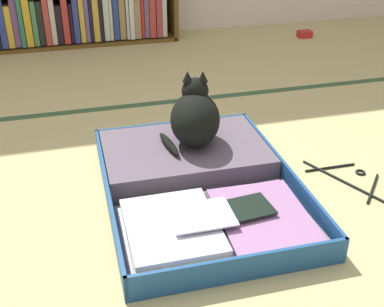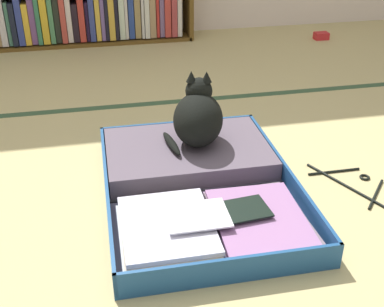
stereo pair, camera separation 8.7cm
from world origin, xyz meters
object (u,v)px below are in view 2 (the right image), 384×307
(black_cat, at_px, (198,117))
(small_red_pouch, at_px, (321,36))
(open_suitcase, at_px, (196,179))
(clothes_hanger, at_px, (353,183))

(black_cat, relative_size, small_red_pouch, 3.11)
(open_suitcase, distance_m, clothes_hanger, 0.61)
(small_red_pouch, bearing_deg, open_suitcase, -126.95)
(black_cat, distance_m, small_red_pouch, 2.01)
(clothes_hanger, relative_size, small_red_pouch, 3.71)
(open_suitcase, distance_m, black_cat, 0.27)
(open_suitcase, xyz_separation_m, clothes_hanger, (0.61, -0.10, -0.03))
(black_cat, bearing_deg, small_red_pouch, 50.72)
(black_cat, height_order, small_red_pouch, black_cat)
(open_suitcase, height_order, clothes_hanger, open_suitcase)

